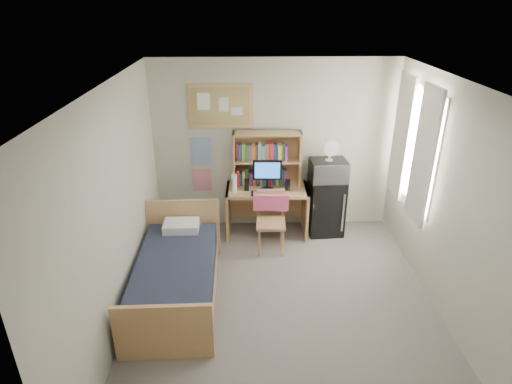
{
  "coord_description": "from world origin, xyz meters",
  "views": [
    {
      "loc": [
        -0.43,
        -4.01,
        3.37
      ],
      "look_at": [
        -0.29,
        1.2,
        0.97
      ],
      "focal_mm": 30.0,
      "sensor_mm": 36.0,
      "label": 1
    }
  ],
  "objects_px": {
    "desk": "(267,211)",
    "speaker_right": "(288,185)",
    "bulletin_board": "(220,106)",
    "monitor": "(267,176)",
    "mini_fridge": "(325,206)",
    "bed": "(176,279)",
    "speaker_left": "(247,185)",
    "microwave": "(328,170)",
    "desk_fan": "(330,151)",
    "desk_chair": "(271,223)"
  },
  "relations": [
    {
      "from": "bulletin_board",
      "to": "mini_fridge",
      "type": "relative_size",
      "value": 1.07
    },
    {
      "from": "desk_fan",
      "to": "bed",
      "type": "bearing_deg",
      "value": -146.5
    },
    {
      "from": "bulletin_board",
      "to": "desk",
      "type": "bearing_deg",
      "value": -24.8
    },
    {
      "from": "monitor",
      "to": "speaker_right",
      "type": "bearing_deg",
      "value": -0.0
    },
    {
      "from": "bulletin_board",
      "to": "monitor",
      "type": "height_order",
      "value": "bulletin_board"
    },
    {
      "from": "desk",
      "to": "monitor",
      "type": "xyz_separation_m",
      "value": [
        -0.0,
        -0.06,
        0.6
      ]
    },
    {
      "from": "speaker_right",
      "to": "monitor",
      "type": "bearing_deg",
      "value": 180.0
    },
    {
      "from": "monitor",
      "to": "desk",
      "type": "bearing_deg",
      "value": 90.0
    },
    {
      "from": "speaker_left",
      "to": "speaker_right",
      "type": "distance_m",
      "value": 0.6
    },
    {
      "from": "microwave",
      "to": "mini_fridge",
      "type": "bearing_deg",
      "value": 90.0
    },
    {
      "from": "desk",
      "to": "desk_fan",
      "type": "bearing_deg",
      "value": 2.83
    },
    {
      "from": "microwave",
      "to": "speaker_left",
      "type": "bearing_deg",
      "value": -179.74
    },
    {
      "from": "desk",
      "to": "desk_chair",
      "type": "xyz_separation_m",
      "value": [
        0.03,
        -0.49,
        0.07
      ]
    },
    {
      "from": "desk_chair",
      "to": "desk",
      "type": "bearing_deg",
      "value": 96.21
    },
    {
      "from": "desk",
      "to": "desk_fan",
      "type": "relative_size",
      "value": 4.33
    },
    {
      "from": "desk",
      "to": "bed",
      "type": "distance_m",
      "value": 1.93
    },
    {
      "from": "mini_fridge",
      "to": "desk",
      "type": "bearing_deg",
      "value": 179.39
    },
    {
      "from": "bulletin_board",
      "to": "mini_fridge",
      "type": "height_order",
      "value": "bulletin_board"
    },
    {
      "from": "bulletin_board",
      "to": "bed",
      "type": "height_order",
      "value": "bulletin_board"
    },
    {
      "from": "desk",
      "to": "speaker_right",
      "type": "distance_m",
      "value": 0.55
    },
    {
      "from": "bed",
      "to": "speaker_left",
      "type": "bearing_deg",
      "value": 58.66
    },
    {
      "from": "mini_fridge",
      "to": "microwave",
      "type": "xyz_separation_m",
      "value": [
        0.0,
        -0.02,
        0.59
      ]
    },
    {
      "from": "bulletin_board",
      "to": "desk_fan",
      "type": "relative_size",
      "value": 3.36
    },
    {
      "from": "bed",
      "to": "desk_fan",
      "type": "distance_m",
      "value": 2.8
    },
    {
      "from": "mini_fridge",
      "to": "microwave",
      "type": "relative_size",
      "value": 1.67
    },
    {
      "from": "bed",
      "to": "speaker_left",
      "type": "height_order",
      "value": "speaker_left"
    },
    {
      "from": "microwave",
      "to": "desk_fan",
      "type": "distance_m",
      "value": 0.29
    },
    {
      "from": "desk_chair",
      "to": "bed",
      "type": "distance_m",
      "value": 1.6
    },
    {
      "from": "bulletin_board",
      "to": "speaker_right",
      "type": "xyz_separation_m",
      "value": [
        0.96,
        -0.37,
        -1.08
      ]
    },
    {
      "from": "mini_fridge",
      "to": "speaker_left",
      "type": "bearing_deg",
      "value": -178.79
    },
    {
      "from": "monitor",
      "to": "bulletin_board",
      "type": "bearing_deg",
      "value": 152.25
    },
    {
      "from": "speaker_right",
      "to": "speaker_left",
      "type": "bearing_deg",
      "value": 180.0
    },
    {
      "from": "desk_chair",
      "to": "speaker_right",
      "type": "xyz_separation_m",
      "value": [
        0.26,
        0.43,
        0.4
      ]
    },
    {
      "from": "desk",
      "to": "speaker_right",
      "type": "xyz_separation_m",
      "value": [
        0.3,
        -0.07,
        0.46
      ]
    },
    {
      "from": "desk_chair",
      "to": "mini_fridge",
      "type": "bearing_deg",
      "value": 34.05
    },
    {
      "from": "desk_chair",
      "to": "desk_fan",
      "type": "height_order",
      "value": "desk_fan"
    },
    {
      "from": "desk_chair",
      "to": "monitor",
      "type": "relative_size",
      "value": 2.0
    },
    {
      "from": "bed",
      "to": "monitor",
      "type": "height_order",
      "value": "monitor"
    },
    {
      "from": "desk",
      "to": "speaker_right",
      "type": "bearing_deg",
      "value": -11.31
    },
    {
      "from": "monitor",
      "to": "mini_fridge",
      "type": "bearing_deg",
      "value": 7.88
    },
    {
      "from": "desk_chair",
      "to": "mini_fridge",
      "type": "distance_m",
      "value": 1.02
    },
    {
      "from": "monitor",
      "to": "desk_fan",
      "type": "height_order",
      "value": "desk_fan"
    },
    {
      "from": "bulletin_board",
      "to": "microwave",
      "type": "distance_m",
      "value": 1.82
    },
    {
      "from": "desk",
      "to": "speaker_left",
      "type": "distance_m",
      "value": 0.55
    },
    {
      "from": "bed",
      "to": "monitor",
      "type": "relative_size",
      "value": 4.26
    },
    {
      "from": "bed",
      "to": "bulletin_board",
      "type": "bearing_deg",
      "value": 73.74
    },
    {
      "from": "mini_fridge",
      "to": "monitor",
      "type": "bearing_deg",
      "value": -176.83
    },
    {
      "from": "bulletin_board",
      "to": "bed",
      "type": "relative_size",
      "value": 0.5
    },
    {
      "from": "desk",
      "to": "desk_chair",
      "type": "height_order",
      "value": "desk_chair"
    },
    {
      "from": "speaker_right",
      "to": "bulletin_board",
      "type": "bearing_deg",
      "value": 160.02
    }
  ]
}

